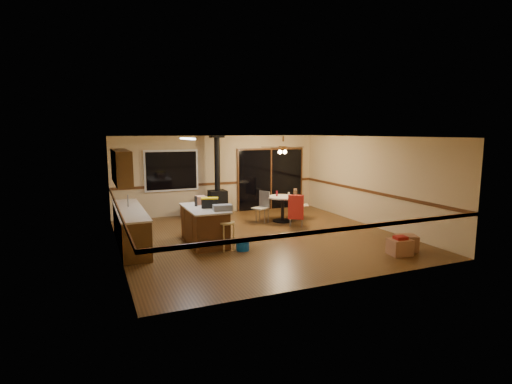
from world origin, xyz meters
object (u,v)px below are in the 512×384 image
box_corner_a (400,247)px  box_corner_b (406,243)px  toolbox_black (210,203)px  chair_near (296,207)px  wood_stove (218,194)px  chair_left (263,203)px  chair_right (296,200)px  bar_stool (227,236)px  box_under_window (189,212)px  toolbox_grey (222,208)px  kitchen_island (205,225)px  blue_bucket (243,245)px  dining_table (283,204)px

box_corner_a → box_corner_b: box_corner_b is taller
toolbox_black → chair_near: 2.86m
wood_stove → chair_left: size_ratio=4.69×
box_corner_b → chair_right: bearing=100.2°
chair_near → bar_stool: bearing=-152.2°
box_under_window → toolbox_black: bearing=-94.2°
toolbox_grey → bar_stool: size_ratio=0.66×
kitchen_island → box_corner_b: kitchen_island is taller
bar_stool → blue_bucket: size_ratio=2.19×
wood_stove → chair_right: size_ratio=3.60×
dining_table → box_corner_a: dining_table is taller
bar_stool → chair_left: 3.04m
toolbox_black → chair_left: bearing=37.9°
chair_left → box_under_window: chair_left is taller
blue_bucket → dining_table: (2.21, 2.34, 0.41)m
toolbox_grey → dining_table: bearing=37.4°
toolbox_grey → toolbox_black: size_ratio=1.13×
toolbox_grey → dining_table: toolbox_grey is taller
wood_stove → box_under_window: 1.10m
toolbox_black → box_under_window: bearing=85.8°
chair_right → wood_stove: bearing=144.5°
chair_near → box_under_window: chair_near is taller
toolbox_grey → box_under_window: 3.73m
chair_left → box_corner_a: bearing=-70.1°
chair_right → toolbox_black: bearing=-153.2°
chair_right → chair_near: bearing=-118.7°
toolbox_black → box_corner_b: toolbox_black is taller
wood_stove → box_corner_a: (2.46, -5.66, -0.55)m
box_corner_a → chair_right: bearing=95.1°
kitchen_island → toolbox_grey: 0.80m
wood_stove → box_under_window: (-0.95, 0.05, -0.55)m
toolbox_black → box_under_window: toolbox_black is taller
chair_near → chair_right: 1.12m
kitchen_island → toolbox_black: 0.58m
box_under_window → box_corner_a: (3.42, -5.71, -0.00)m
toolbox_grey → blue_bucket: 0.99m
blue_bucket → chair_right: chair_right is taller
chair_left → box_corner_a: 4.46m
chair_right → bar_stool: bearing=-143.0°
toolbox_black → box_under_window: size_ratio=0.86×
bar_stool → box_under_window: 3.86m
box_under_window → chair_right: bearing=-26.9°
blue_bucket → box_corner_a: 3.54m
chair_near → chair_right: same height
bar_stool → box_under_window: (0.02, 3.86, -0.15)m
chair_right → box_corner_b: size_ratio=1.54×
chair_left → box_corner_a: (1.51, -4.18, -0.41)m
chair_left → chair_right: same height
toolbox_grey → toolbox_black: 0.48m
toolbox_grey → chair_right: (3.10, 2.10, -0.37)m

